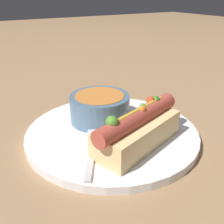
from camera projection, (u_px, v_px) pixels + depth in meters
ground_plane at (112, 136)px, 0.45m from camera, size 4.00×4.00×0.00m
dinner_plate at (112, 133)px, 0.45m from camera, size 0.29×0.29×0.01m
hot_dog at (138, 129)px, 0.39m from camera, size 0.17×0.10×0.07m
soup_bowl at (98, 107)px, 0.46m from camera, size 0.11×0.11×0.05m
spoon at (95, 137)px, 0.41m from camera, size 0.09×0.13×0.01m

